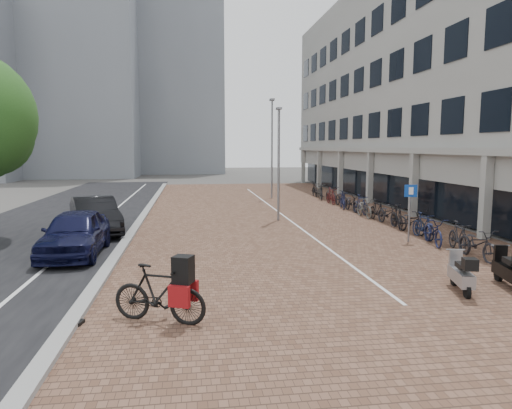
% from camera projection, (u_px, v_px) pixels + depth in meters
% --- Properties ---
extents(ground, '(140.00, 140.00, 0.00)m').
position_uv_depth(ground, '(285.00, 275.00, 13.34)').
color(ground, '#474442').
rests_on(ground, ground).
extents(plaza_brick, '(14.50, 42.00, 0.04)m').
position_uv_depth(plaza_brick, '(277.00, 214.00, 25.41)').
color(plaza_brick, brown).
rests_on(plaza_brick, ground).
extents(street_asphalt, '(8.00, 50.00, 0.03)m').
position_uv_depth(street_asphalt, '(66.00, 218.00, 23.90)').
color(street_asphalt, black).
rests_on(street_asphalt, ground).
extents(curb, '(0.35, 42.00, 0.14)m').
position_uv_depth(curb, '(144.00, 216.00, 24.43)').
color(curb, gray).
rests_on(curb, ground).
extents(lane_line, '(0.12, 44.00, 0.00)m').
position_uv_depth(lane_line, '(106.00, 217.00, 24.17)').
color(lane_line, white).
rests_on(lane_line, street_asphalt).
extents(parking_line, '(0.10, 30.00, 0.00)m').
position_uv_depth(parking_line, '(281.00, 214.00, 25.44)').
color(parking_line, white).
rests_on(parking_line, plaza_brick).
extents(office_building, '(8.40, 40.00, 15.00)m').
position_uv_depth(office_building, '(435.00, 71.00, 29.82)').
color(office_building, '#989893').
rests_on(office_building, ground).
extents(bg_towers, '(33.00, 23.00, 32.00)m').
position_uv_depth(bg_towers, '(93.00, 63.00, 57.77)').
color(bg_towers, gray).
rests_on(bg_towers, ground).
extents(car_navy, '(1.86, 4.54, 1.54)m').
position_uv_depth(car_navy, '(75.00, 233.00, 15.67)').
color(car_navy, black).
rests_on(car_navy, ground).
extents(car_dark, '(3.03, 4.95, 1.54)m').
position_uv_depth(car_dark, '(95.00, 215.00, 19.71)').
color(car_dark, black).
rests_on(car_dark, ground).
extents(hero_bike, '(2.13, 1.35, 1.46)m').
position_uv_depth(hero_bike, '(159.00, 293.00, 9.65)').
color(hero_bike, black).
rests_on(hero_bike, ground).
extents(shoes, '(0.43, 0.38, 0.09)m').
position_uv_depth(shoes, '(75.00, 325.00, 9.49)').
color(shoes, black).
rests_on(shoes, ground).
extents(scooter_front, '(0.83, 1.55, 1.02)m').
position_uv_depth(scooter_front, '(461.00, 273.00, 11.69)').
color(scooter_front, gray).
rests_on(scooter_front, ground).
extents(scooter_mid, '(0.79, 1.59, 1.05)m').
position_uv_depth(scooter_mid, '(509.00, 268.00, 12.07)').
color(scooter_mid, black).
rests_on(scooter_mid, ground).
extents(parking_sign, '(0.46, 0.17, 2.22)m').
position_uv_depth(parking_sign, '(410.00, 204.00, 17.75)').
color(parking_sign, slate).
rests_on(parking_sign, ground).
extents(lamp_near, '(0.12, 0.12, 5.47)m').
position_uv_depth(lamp_near, '(279.00, 166.00, 22.81)').
color(lamp_near, slate).
rests_on(lamp_near, ground).
extents(lamp_far, '(0.12, 0.12, 6.88)m').
position_uv_depth(lamp_far, '(272.00, 150.00, 32.76)').
color(lamp_far, slate).
rests_on(lamp_far, ground).
extents(bike_row, '(1.27, 21.43, 1.05)m').
position_uv_depth(bike_row, '(365.00, 206.00, 24.63)').
color(bike_row, black).
rests_on(bike_row, ground).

